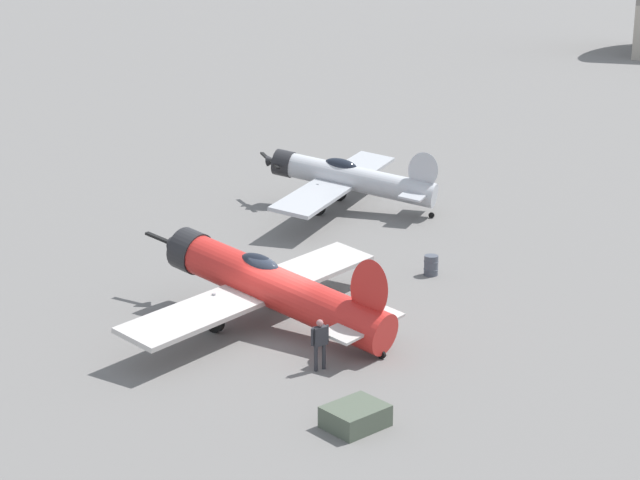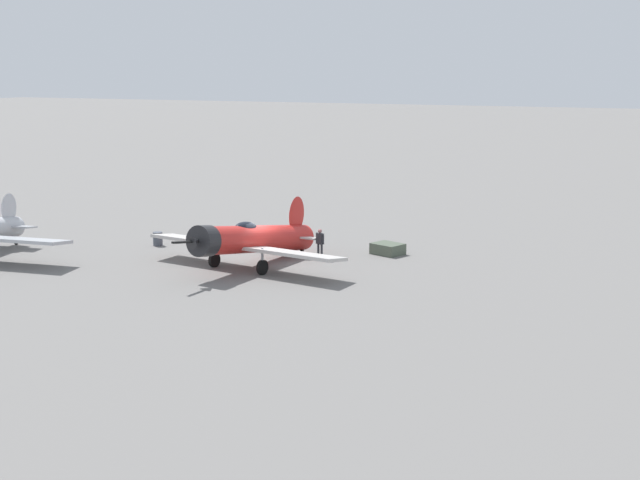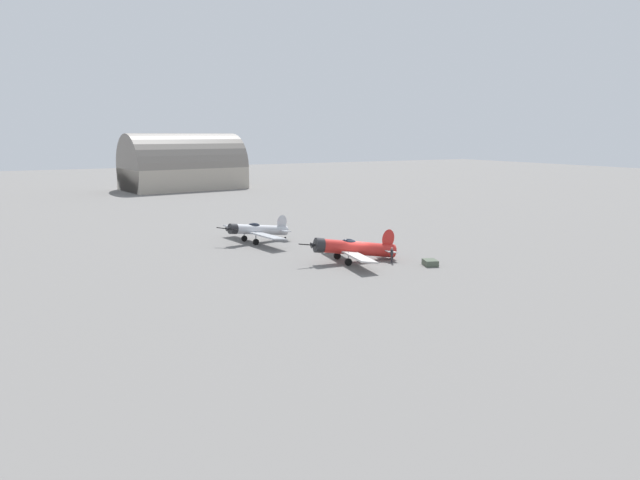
# 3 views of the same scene
# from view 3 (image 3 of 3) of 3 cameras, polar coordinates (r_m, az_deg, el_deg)

# --- Properties ---
(ground_plane) EXTENTS (400.00, 400.00, 0.00)m
(ground_plane) POSITION_cam_3_polar(r_m,az_deg,el_deg) (62.55, 3.69, -2.16)
(ground_plane) COLOR slate
(airplane_foreground) EXTENTS (12.21, 11.27, 3.46)m
(airplane_foreground) POSITION_cam_3_polar(r_m,az_deg,el_deg) (62.04, 3.28, -0.82)
(airplane_foreground) COLOR red
(airplane_foreground) RESTS_ON ground_plane
(airplane_mid_apron) EXTENTS (13.19, 9.98, 3.33)m
(airplane_mid_apron) POSITION_cam_3_polar(r_m,az_deg,el_deg) (73.52, -6.43, 1.01)
(airplane_mid_apron) COLOR #B7BABF
(airplane_mid_apron) RESTS_ON ground_plane
(ground_crew_mechanic) EXTENTS (0.61, 0.43, 1.74)m
(ground_crew_mechanic) POSITION_cam_3_polar(r_m,az_deg,el_deg) (61.94, 7.24, -1.35)
(ground_crew_mechanic) COLOR #2D2D33
(ground_crew_mechanic) RESTS_ON ground_plane
(equipment_crate) EXTENTS (2.06, 1.86, 0.64)m
(equipment_crate) POSITION_cam_3_polar(r_m,az_deg,el_deg) (61.44, 11.03, -2.26)
(equipment_crate) COLOR #4C5647
(equipment_crate) RESTS_ON ground_plane
(fuel_drum) EXTENTS (0.61, 0.61, 0.84)m
(fuel_drum) POSITION_cam_3_polar(r_m,az_deg,el_deg) (70.47, 1.78, -0.35)
(fuel_drum) COLOR #474C56
(fuel_drum) RESTS_ON ground_plane
(distant_hangar) EXTENTS (20.67, 30.75, 17.12)m
(distant_hangar) POSITION_cam_3_polar(r_m,az_deg,el_deg) (150.48, -13.60, 6.87)
(distant_hangar) COLOR #ADA393
(distant_hangar) RESTS_ON ground_plane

